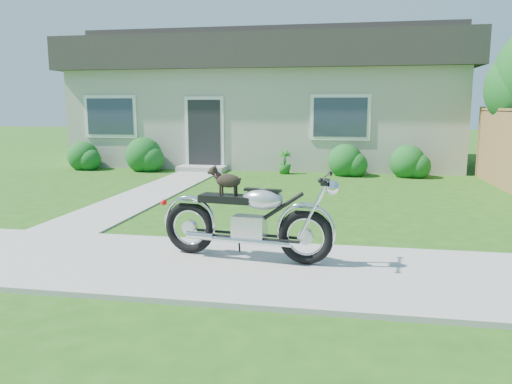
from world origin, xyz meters
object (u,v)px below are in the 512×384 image
potted_plant_right (285,162)px  motorcycle_with_dog (249,219)px  potted_plant_left (144,158)px  house (269,99)px

potted_plant_right → motorcycle_with_dog: 8.30m
potted_plant_right → motorcycle_with_dog: bearing=-85.9°
potted_plant_left → motorcycle_with_dog: (4.85, -8.27, 0.17)m
house → potted_plant_right: house is taller
house → potted_plant_left: (-3.29, -3.44, -1.78)m
potted_plant_right → potted_plant_left: bearing=180.0°
potted_plant_right → motorcycle_with_dog: (0.59, -8.27, 0.21)m
potted_plant_left → motorcycle_with_dog: bearing=-59.6°
potted_plant_right → motorcycle_with_dog: size_ratio=0.30×
potted_plant_left → motorcycle_with_dog: size_ratio=0.34×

